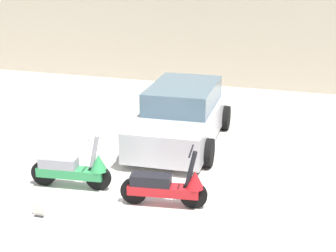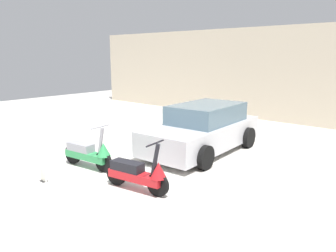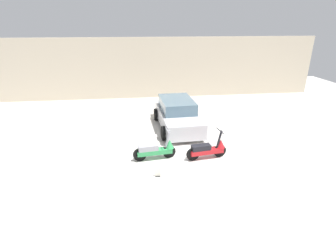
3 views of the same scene
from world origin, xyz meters
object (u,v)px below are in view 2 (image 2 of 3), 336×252
(placard_near_left_scooter, at_px, (43,176))
(scooter_front_right, at_px, (139,173))
(car_rear_left, at_px, (203,129))
(scooter_front_left, at_px, (89,153))

(placard_near_left_scooter, bearing_deg, scooter_front_right, 26.99)
(car_rear_left, height_order, placard_near_left_scooter, car_rear_left)
(car_rear_left, xyz_separation_m, placard_near_left_scooter, (-1.24, -3.95, -0.50))
(scooter_front_right, distance_m, placard_near_left_scooter, 2.09)
(scooter_front_right, bearing_deg, scooter_front_left, 166.59)
(scooter_front_left, height_order, placard_near_left_scooter, scooter_front_left)
(scooter_front_right, xyz_separation_m, car_rear_left, (-0.61, 3.01, 0.25))
(scooter_front_left, relative_size, car_rear_left, 0.39)
(scooter_front_left, bearing_deg, car_rear_left, 60.99)
(scooter_front_right, height_order, placard_near_left_scooter, scooter_front_right)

